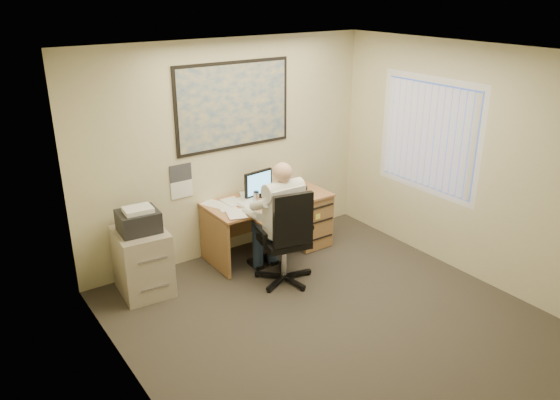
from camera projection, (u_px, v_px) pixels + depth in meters
room_shell at (349, 207)px, 5.05m from camera, size 4.00×4.50×2.70m
desk at (288, 215)px, 7.19m from camera, size 1.60×0.97×1.08m
world_map at (234, 106)px, 6.59m from camera, size 1.56×0.03×1.06m
wall_calendar at (181, 181)px, 6.50m from camera, size 0.28×0.01×0.42m
window_blinds at (428, 136)px, 6.63m from camera, size 0.06×1.40×1.30m
filing_cabinet at (142, 256)px, 6.09m from camera, size 0.58×0.68×1.03m
office_chair at (287, 255)px, 6.32m from camera, size 0.83×0.83×1.18m
person at (282, 223)px, 6.23m from camera, size 0.61×0.86×1.45m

